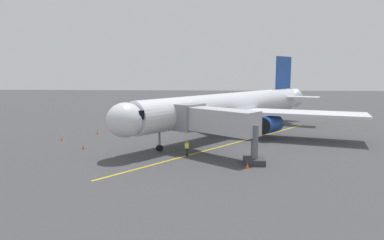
# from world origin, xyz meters

# --- Properties ---
(ground_plane) EXTENTS (220.00, 220.00, 0.00)m
(ground_plane) POSITION_xyz_m (0.00, 0.00, 0.00)
(ground_plane) COLOR #424244
(apron_lead_in_line) EXTENTS (25.53, 31.10, 0.01)m
(apron_lead_in_line) POSITION_xyz_m (1.12, 5.32, 0.01)
(apron_lead_in_line) COLOR yellow
(apron_lead_in_line) RESTS_ON ground
(airplane) EXTENTS (32.06, 33.90, 11.50)m
(airplane) POSITION_xyz_m (0.94, -0.90, 4.00)
(airplane) COLOR silver
(airplane) RESTS_ON ground
(jet_bridge) EXTENTS (10.06, 8.83, 5.40)m
(jet_bridge) POSITION_xyz_m (3.94, 11.23, 3.76)
(jet_bridge) COLOR #B7B7BC
(jet_bridge) RESTS_ON ground
(ground_crew_marshaller) EXTENTS (0.47, 0.39, 1.71)m
(ground_crew_marshaller) POSITION_xyz_m (6.39, 11.99, 0.89)
(ground_crew_marshaller) COLOR #23232D
(ground_crew_marshaller) RESTS_ON ground
(belt_loader_near_nose) EXTENTS (2.39, 4.73, 2.32)m
(belt_loader_near_nose) POSITION_xyz_m (11.42, -19.89, 0.71)
(belt_loader_near_nose) COLOR black
(belt_loader_near_nose) RESTS_ON ground
(safety_cone_nose_left) EXTENTS (0.32, 0.32, 0.55)m
(safety_cone_nose_left) POSITION_xyz_m (23.34, 4.69, 0.28)
(safety_cone_nose_left) COLOR #F2590F
(safety_cone_nose_left) RESTS_ON ground
(safety_cone_nose_right) EXTENTS (0.32, 0.32, 0.55)m
(safety_cone_nose_right) POSITION_xyz_m (0.40, 16.31, 0.28)
(safety_cone_nose_right) COLOR #F2590F
(safety_cone_nose_right) RESTS_ON ground
(safety_cone_wing_port) EXTENTS (0.32, 0.32, 0.55)m
(safety_cone_wing_port) POSITION_xyz_m (18.75, 9.30, 0.28)
(safety_cone_wing_port) COLOR #F2590F
(safety_cone_wing_port) RESTS_ON ground
(safety_cone_wing_starboard) EXTENTS (0.32, 0.32, 0.55)m
(safety_cone_wing_starboard) POSITION_xyz_m (20.16, -0.10, 0.28)
(safety_cone_wing_starboard) COLOR #F2590F
(safety_cone_wing_starboard) RESTS_ON ground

